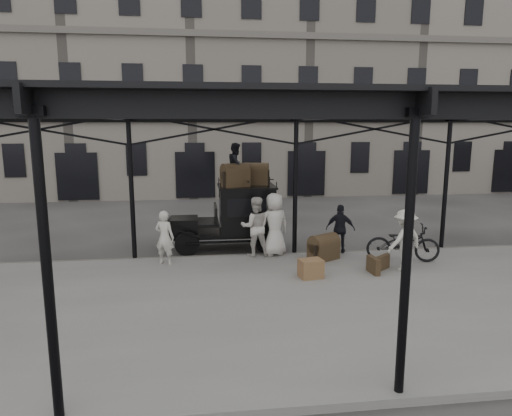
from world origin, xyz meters
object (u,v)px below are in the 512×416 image
Objects in this scene: taxi at (237,214)px; steamer_trunk_platform at (324,249)px; porter_official at (340,229)px; bicycle at (403,243)px; porter_left at (165,237)px; steamer_trunk_roof_near at (235,177)px.

steamer_trunk_platform is at bearing -40.34° from taxi.
porter_official is 1.07m from steamer_trunk_platform.
bicycle is at bearing 167.21° from porter_official.
taxi is at bearing -116.40° from porter_left.
porter_official reaches higher than steamer_trunk_platform.
bicycle is at bearing -41.45° from steamer_trunk_platform.
bicycle is 2.39× the size of steamer_trunk_platform.
taxi is 5.41m from bicycle.
porter_official is 1.78× the size of steamer_trunk_roof_near.
taxi is 3.48m from porter_official.
porter_official is 3.79m from steamer_trunk_roof_near.
bicycle reaches higher than steamer_trunk_platform.
porter_left reaches higher than steamer_trunk_platform.
taxi is 2.28× the size of porter_left.
taxi is at bearing -1.70° from porter_official.
taxi reaches higher than steamer_trunk_platform.
porter_official is 0.73× the size of bicycle.
porter_left is 1.83× the size of steamer_trunk_roof_near.
steamer_trunk_roof_near is (2.21, 1.71, 1.55)m from porter_left.
porter_official is at bearing -40.67° from steamer_trunk_roof_near.
steamer_trunk_roof_near is (-4.83, 2.30, 1.79)m from bicycle.
porter_official is at bearing 12.44° from steamer_trunk_platform.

